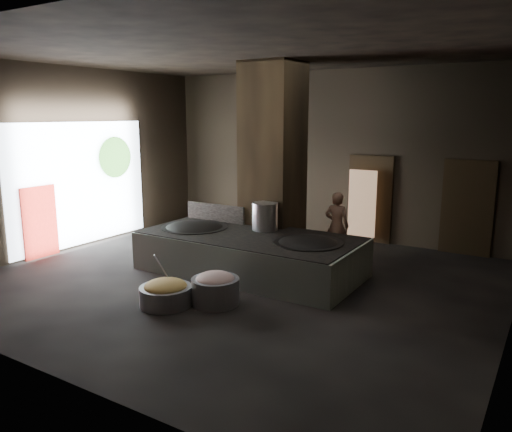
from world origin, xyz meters
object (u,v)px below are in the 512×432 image
Objects in this scene: wok_left at (195,231)px; meat_basin at (215,291)px; hearth_platform at (250,254)px; stock_pot at (265,217)px; wok_right at (308,246)px; cook at (337,226)px; veg_basin at (166,296)px.

wok_left is 2.68m from meat_basin.
stock_pot is at bearing 84.47° from hearth_platform.
meat_basin is (1.90, -1.81, -0.51)m from wok_left.
cook reaches higher than wok_right.
stock_pot is at bearing 99.50° from meat_basin.
hearth_platform is 0.91m from stock_pot.
hearth_platform is at bearing -95.19° from stock_pot.
cook reaches higher than veg_basin.
veg_basin is at bearing -123.43° from wok_right.
cook is (1.18, 1.93, 0.39)m from hearth_platform.
cook is at bearing 71.63° from veg_basin.
veg_basin is (-1.43, -4.31, -0.62)m from cook.
hearth_platform is 2.29m from cook.
veg_basin is (-0.30, -2.93, -0.96)m from stock_pot.
cook is at bearing 50.74° from stock_pot.
meat_basin is (-0.90, -1.91, -0.51)m from wok_right.
hearth_platform is 1.39m from wok_right.
meat_basin is at bearing -80.50° from stock_pot.
wok_left is at bearing -177.95° from wok_right.
hearth_platform is at bearing 1.97° from wok_left.
stock_pot is 0.66× the size of veg_basin.
meat_basin is at bearing -115.13° from wok_right.
hearth_platform is 3.17× the size of wok_left.
hearth_platform is 7.67× the size of stock_pot.
cook reaches higher than hearth_platform.
wok_right is 1.48× the size of veg_basin.
cook is at bearing 36.98° from wok_left.
hearth_platform reaches higher than meat_basin.
stock_pot reaches higher than wok_right.
cook is 1.71× the size of veg_basin.
veg_basin is at bearing -95.93° from stock_pot.
cook is (2.63, 1.98, 0.04)m from wok_left.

